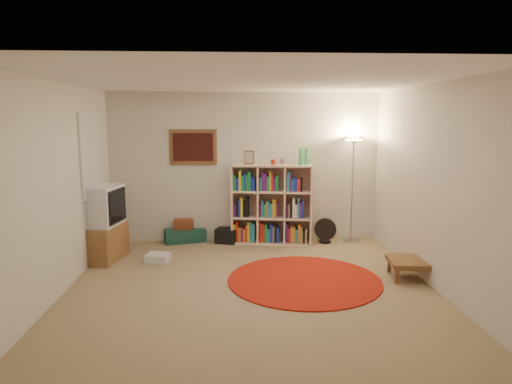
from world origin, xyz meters
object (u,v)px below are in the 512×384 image
side_table (411,263)px  floor_fan (325,231)px  bookshelf (271,205)px  tv_stand (101,224)px  floor_lamp (353,155)px  suitcase (184,235)px

side_table → floor_fan: bearing=113.4°
bookshelf → tv_stand: (-2.56, -0.79, -0.11)m
floor_lamp → floor_fan: floor_lamp is taller
tv_stand → suitcase: bearing=52.6°
tv_stand → floor_fan: bearing=22.5°
bookshelf → floor_lamp: size_ratio=0.89×
floor_lamp → floor_fan: size_ratio=4.23×
suitcase → side_table: size_ratio=1.24×
tv_stand → bookshelf: bearing=27.8°
floor_lamp → side_table: 2.26m
floor_lamp → floor_fan: bearing=-168.7°
floor_lamp → floor_fan: 1.35m
suitcase → side_table: side_table is taller
floor_lamp → tv_stand: (-3.94, -0.82, -0.94)m
bookshelf → floor_lamp: 1.61m
suitcase → tv_stand: bearing=-153.2°
floor_fan → tv_stand: 3.57m
bookshelf → floor_fan: size_ratio=3.77×
suitcase → side_table: (3.13, -2.03, 0.10)m
floor_fan → tv_stand: size_ratio=0.38×
floor_lamp → tv_stand: bearing=-168.3°
floor_fan → suitcase: bearing=-175.8°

